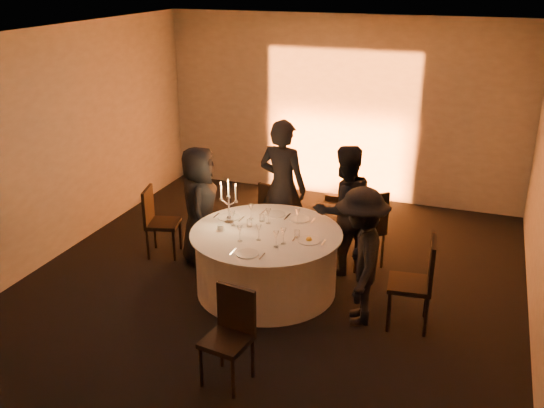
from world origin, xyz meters
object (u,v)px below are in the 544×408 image
(guest_left, at_px, (200,206))
(chair_back_left, at_px, (274,208))
(guest_back_right, at_px, (344,210))
(chair_right, at_px, (419,278))
(chair_left, at_px, (157,218))
(coffee_cup, at_px, (220,228))
(candelabra, at_px, (229,208))
(guest_back_left, at_px, (283,187))
(chair_front, at_px, (231,330))
(guest_right, at_px, (361,257))
(chair_back_right, at_px, (366,225))
(banquet_table, at_px, (266,261))

(guest_left, bearing_deg, chair_back_left, -56.61)
(chair_back_left, height_order, guest_back_right, guest_back_right)
(chair_back_left, distance_m, chair_right, 2.73)
(chair_left, height_order, guest_back_right, guest_back_right)
(coffee_cup, relative_size, candelabra, 0.19)
(guest_back_left, bearing_deg, chair_front, 108.37)
(guest_back_left, bearing_deg, chair_right, 156.34)
(chair_back_left, distance_m, guest_right, 2.35)
(guest_left, xyz_separation_m, guest_right, (2.27, -0.72, -0.01))
(coffee_cup, height_order, candelabra, candelabra)
(chair_back_left, height_order, chair_right, chair_right)
(coffee_cup, bearing_deg, guest_back_right, 37.40)
(chair_right, xyz_separation_m, coffee_cup, (-2.33, 0.04, 0.21))
(chair_right, bearing_deg, guest_back_left, -129.10)
(guest_back_right, xyz_separation_m, guest_right, (0.46, -1.11, -0.06))
(chair_front, distance_m, guest_right, 1.70)
(chair_back_right, relative_size, guest_back_right, 0.63)
(chair_back_left, relative_size, chair_right, 0.83)
(chair_left, relative_size, guest_left, 0.60)
(chair_front, height_order, candelabra, candelabra)
(guest_right, bearing_deg, chair_right, 86.03)
(guest_right, bearing_deg, chair_front, -46.20)
(candelabra, bearing_deg, chair_left, 165.19)
(chair_front, xyz_separation_m, guest_left, (-1.36, 2.13, 0.27))
(chair_back_left, distance_m, guest_left, 1.22)
(chair_front, bearing_deg, chair_right, 53.41)
(guest_back_left, relative_size, coffee_cup, 16.93)
(chair_front, xyz_separation_m, guest_back_right, (0.45, 2.52, 0.31))
(guest_left, height_order, coffee_cup, guest_left)
(chair_left, relative_size, guest_right, 0.61)
(chair_left, xyz_separation_m, candelabra, (1.21, -0.32, 0.43))
(chair_back_right, distance_m, guest_right, 1.32)
(chair_back_right, distance_m, guest_left, 2.16)
(chair_back_right, xyz_separation_m, guest_back_right, (-0.26, -0.18, 0.24))
(banquet_table, height_order, guest_back_left, guest_back_left)
(banquet_table, relative_size, chair_back_right, 1.71)
(guest_back_left, height_order, candelabra, guest_back_left)
(chair_left, relative_size, chair_back_right, 0.90)
(coffee_cup, distance_m, candelabra, 0.29)
(chair_back_right, distance_m, chair_front, 2.80)
(guest_back_left, height_order, coffee_cup, guest_back_left)
(banquet_table, bearing_deg, guest_left, 158.01)
(guest_back_right, bearing_deg, chair_back_right, 173.07)
(banquet_table, distance_m, guest_left, 1.24)
(chair_front, relative_size, guest_right, 0.60)
(coffee_cup, bearing_deg, guest_left, 134.10)
(chair_left, bearing_deg, coffee_cup, -129.62)
(banquet_table, bearing_deg, guest_right, -13.43)
(chair_back_left, bearing_deg, chair_left, 52.24)
(chair_right, bearing_deg, guest_right, -86.88)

